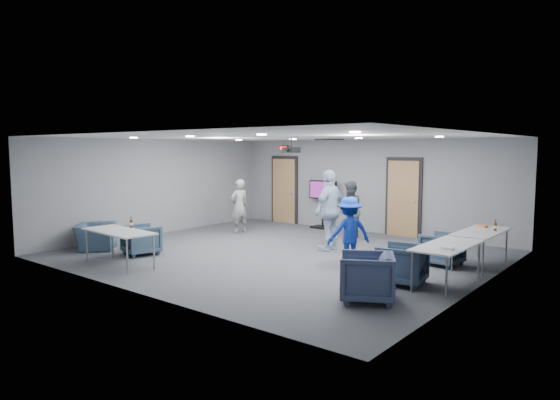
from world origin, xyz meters
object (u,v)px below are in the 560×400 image
Objects in this scene: person_c at (330,210)px; chair_front_b at (96,237)px; person_a at (239,206)px; chair_right_b at (402,264)px; table_front_left at (119,233)px; table_right_b at (448,247)px; bottle_front at (131,224)px; table_right_a at (481,233)px; chair_right_a at (442,249)px; chair_front_a at (142,240)px; person_d at (349,232)px; projector at (291,150)px; chair_right_c at (367,277)px; tv_stand at (323,201)px; person_b at (350,210)px; bottle_right at (495,227)px.

person_c is 2.01× the size of chair_front_b.
chair_right_b is (6.08, -2.20, -0.42)m from person_a.
person_a is at bearing 104.33° from table_front_left.
table_right_b is 6.47m from bottle_front.
table_right_a reaches higher than chair_right_b.
person_c reaches higher than table_front_left.
person_a is 2.08× the size of chair_right_a.
table_right_a is (6.44, 3.74, 0.34)m from chair_front_a.
person_d is 3.78× the size of projector.
tv_stand is at bearing -169.97° from chair_right_c.
table_right_a is 0.99× the size of table_right_b.
person_b reaches higher than table_right_b.
chair_right_a is at bearing -28.24° from tv_stand.
chair_right_c is at bearing 73.58° from person_a.
bottle_right is at bearing 42.46° from table_front_left.
chair_front_b is at bearing -58.51° from person_b.
person_c is at bearing 100.58° from table_right_a.
projector is at bearing -160.60° from bottle_right.
chair_right_a is 0.99× the size of chair_front_a.
chair_right_a is (2.67, 0.18, -0.63)m from person_c.
chair_front_a is 0.84m from bottle_front.
table_right_b reaches higher than chair_right_a.
table_right_a is at bearing 131.09° from chair_right_a.
chair_right_a is 0.88× the size of chair_right_c.
chair_right_c is 7.16m from chair_front_b.
table_front_left reaches higher than chair_front_a.
bottle_front reaches higher than table_right_a.
bottle_right is at bearing 35.76° from bottle_front.
person_c is at bearing -167.85° from chair_right_c.
person_d is 2.13m from table_right_b.
chair_right_c is at bearing 15.04° from table_front_left.
chair_right_b is at bearing 150.70° from chair_right_c.
table_right_b is (0.00, -1.90, 0.00)m from table_right_a.
chair_right_c is at bearing 42.09° from person_c.
person_c reaches higher than chair_front_a.
person_c is 1.72m from projector.
chair_front_a reaches higher than chair_right_a.
bottle_front is (-5.36, -0.64, 0.43)m from chair_right_c.
chair_front_b is 1.87m from bottle_front.
person_c is 1.07× the size of table_right_a.
projector is at bearing -25.89° from person_b.
chair_right_c is at bearing -102.75° from bottle_right.
tv_stand reaches higher than chair_front_b.
person_d reaches higher than chair_front_b.
bottle_front is at bearing -96.06° from tv_stand.
chair_front_a is 0.42× the size of table_right_a.
projector is (2.75, -1.13, 1.63)m from person_a.
projector is at bearing -120.70° from chair_front_a.
bottle_front is at bearing -35.63° from person_c.
chair_right_c is 5.42m from bottle_front.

